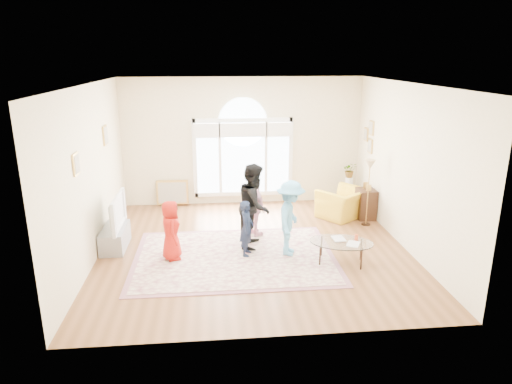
{
  "coord_description": "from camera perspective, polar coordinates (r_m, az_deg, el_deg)",
  "views": [
    {
      "loc": [
        -0.76,
        -8.35,
        3.69
      ],
      "look_at": [
        0.07,
        0.3,
        1.08
      ],
      "focal_mm": 32.0,
      "sensor_mm": 36.0,
      "label": 1
    }
  ],
  "objects": [
    {
      "name": "rug_border",
      "position": [
        8.78,
        -2.68,
        -8.12
      ],
      "size": [
        3.8,
        2.8,
        0.01
      ],
      "primitive_type": "cube",
      "color": "#905B68",
      "rests_on": "ground"
    },
    {
      "name": "plant_pedestal",
      "position": [
        11.99,
        11.51,
        0.19
      ],
      "size": [
        0.2,
        0.2,
        0.7
      ],
      "primitive_type": "cylinder",
      "color": "white",
      "rests_on": "ground"
    },
    {
      "name": "leaning_picture",
      "position": [
        11.89,
        -10.32,
        -1.65
      ],
      "size": [
        0.8,
        0.14,
        0.62
      ],
      "primitive_type": "cube",
      "rotation": [
        -0.14,
        0.0,
        0.0
      ],
      "color": "tan",
      "rests_on": "ground"
    },
    {
      "name": "potted_plant",
      "position": [
        11.85,
        11.66,
        2.71
      ],
      "size": [
        0.38,
        0.34,
        0.39
      ],
      "primitive_type": "imported",
      "rotation": [
        0.0,
        0.0,
        -0.1
      ],
      "color": "#33722D",
      "rests_on": "plant_pedestal"
    },
    {
      "name": "armchair",
      "position": [
        10.96,
        10.82,
        -1.39
      ],
      "size": [
        1.39,
        1.36,
        0.68
      ],
      "primitive_type": "imported",
      "rotation": [
        0.0,
        0.0,
        3.79
      ],
      "color": "gold",
      "rests_on": "ground"
    },
    {
      "name": "child_navy",
      "position": [
        8.65,
        -1.18,
        -4.53
      ],
      "size": [
        0.34,
        0.44,
        1.08
      ],
      "primitive_type": "imported",
      "rotation": [
        0.0,
        0.0,
        1.34
      ],
      "color": "#151E35",
      "rests_on": "area_rug"
    },
    {
      "name": "coffee_table",
      "position": [
        8.54,
        10.63,
        -6.24
      ],
      "size": [
        1.32,
        1.04,
        0.54
      ],
      "rotation": [
        0.0,
        0.0,
        -0.3
      ],
      "color": "silver",
      "rests_on": "ground"
    },
    {
      "name": "child_blue",
      "position": [
        8.64,
        4.32,
        -3.27
      ],
      "size": [
        0.8,
        1.06,
        1.45
      ],
      "primitive_type": "imported",
      "rotation": [
        0.0,
        0.0,
        1.25
      ],
      "color": "#5DAEDD",
      "rests_on": "area_rug"
    },
    {
      "name": "tv_console",
      "position": [
        9.54,
        -17.21,
        -5.48
      ],
      "size": [
        0.45,
        1.0,
        0.42
      ],
      "primitive_type": "cube",
      "color": "gray",
      "rests_on": "ground"
    },
    {
      "name": "side_cabinet",
      "position": [
        11.01,
        13.55,
        -1.44
      ],
      "size": [
        0.4,
        0.5,
        0.7
      ],
      "primitive_type": "cube",
      "color": "black",
      "rests_on": "ground"
    },
    {
      "name": "child_black",
      "position": [
        8.97,
        -0.18,
        -1.7
      ],
      "size": [
        0.83,
        0.95,
        1.68
      ],
      "primitive_type": "imported",
      "rotation": [
        0.0,
        0.0,
        1.3
      ],
      "color": "black",
      "rests_on": "area_rug"
    },
    {
      "name": "child_red",
      "position": [
        8.61,
        -10.58,
        -4.71
      ],
      "size": [
        0.46,
        0.61,
        1.13
      ],
      "primitive_type": "imported",
      "rotation": [
        0.0,
        0.0,
        1.76
      ],
      "color": "#AE1910",
      "rests_on": "area_rug"
    },
    {
      "name": "television",
      "position": [
        9.35,
        -17.45,
        -2.39
      ],
      "size": [
        0.18,
        1.16,
        0.67
      ],
      "color": "black",
      "rests_on": "tv_console"
    },
    {
      "name": "area_rug",
      "position": [
        8.78,
        -2.68,
        -8.1
      ],
      "size": [
        3.6,
        2.6,
        0.02
      ],
      "primitive_type": "cube",
      "color": "beige",
      "rests_on": "ground"
    },
    {
      "name": "floor_lamp",
      "position": [
        10.31,
        14.02,
        2.71
      ],
      "size": [
        0.29,
        0.29,
        1.51
      ],
      "color": "black",
      "rests_on": "ground"
    },
    {
      "name": "room_shell",
      "position": [
        11.41,
        -1.55,
        5.99
      ],
      "size": [
        6.0,
        6.0,
        6.0
      ],
      "color": "beige",
      "rests_on": "ground"
    },
    {
      "name": "child_pink",
      "position": [
        9.54,
        -0.11,
        -1.81
      ],
      "size": [
        0.59,
        0.81,
        1.28
      ],
      "primitive_type": "imported",
      "rotation": [
        0.0,
        0.0,
        1.99
      ],
      "color": "#F0AEC1",
      "rests_on": "area_rug"
    },
    {
      "name": "ground",
      "position": [
        9.16,
        -0.27,
        -7.04
      ],
      "size": [
        6.0,
        6.0,
        0.0
      ],
      "primitive_type": "plane",
      "color": "brown",
      "rests_on": "ground"
    }
  ]
}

